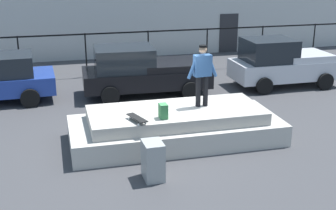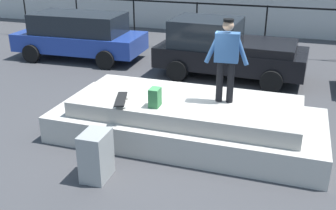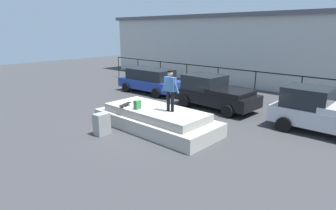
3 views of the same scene
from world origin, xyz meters
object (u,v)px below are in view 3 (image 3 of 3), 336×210
(skateboard, at_px, (125,104))
(car_black_pickup_mid, at_px, (214,92))
(backpack, at_px, (137,105))
(car_silver_pickup_far, at_px, (321,111))
(utility_box, at_px, (102,124))
(car_blue_hatchback_near, at_px, (151,80))
(skateboarder, at_px, (170,88))

(skateboard, distance_m, car_black_pickup_mid, 5.38)
(backpack, distance_m, car_silver_pickup_far, 7.73)
(car_silver_pickup_far, bearing_deg, car_black_pickup_mid, 177.66)
(skateboard, xyz_separation_m, utility_box, (0.10, -1.36, -0.57))
(car_black_pickup_mid, relative_size, utility_box, 5.15)
(car_black_pickup_mid, distance_m, car_silver_pickup_far, 5.49)
(car_silver_pickup_far, bearing_deg, utility_box, -135.76)
(skateboard, distance_m, backpack, 0.72)
(utility_box, bearing_deg, skateboard, 92.58)
(skateboard, distance_m, car_blue_hatchback_near, 7.07)
(skateboarder, relative_size, skateboard, 2.11)
(skateboarder, xyz_separation_m, backpack, (-1.27, -0.70, -0.81))
(car_silver_pickup_far, relative_size, utility_box, 4.51)
(skateboard, bearing_deg, car_black_pickup_mid, 77.39)
(skateboard, bearing_deg, skateboarder, 21.97)
(car_blue_hatchback_near, bearing_deg, skateboarder, -37.98)
(backpack, bearing_deg, car_silver_pickup_far, -51.15)
(car_silver_pickup_far, height_order, utility_box, car_silver_pickup_far)
(car_black_pickup_mid, bearing_deg, skateboard, -102.61)
(skateboarder, bearing_deg, utility_box, -131.06)
(skateboarder, bearing_deg, car_black_pickup_mid, 100.25)
(backpack, bearing_deg, car_black_pickup_mid, -5.99)
(car_blue_hatchback_near, height_order, car_black_pickup_mid, car_black_pickup_mid)
(car_blue_hatchback_near, distance_m, car_black_pickup_mid, 5.43)
(skateboard, xyz_separation_m, car_black_pickup_mid, (1.17, 5.25, -0.13))
(skateboarder, distance_m, car_black_pickup_mid, 4.64)
(car_black_pickup_mid, bearing_deg, utility_box, -99.21)
(car_black_pickup_mid, xyz_separation_m, car_silver_pickup_far, (5.48, -0.22, 0.03))
(backpack, height_order, utility_box, backpack)
(car_blue_hatchback_near, relative_size, car_silver_pickup_far, 1.14)
(backpack, xyz_separation_m, car_silver_pickup_far, (5.95, 4.93, -0.18))
(car_silver_pickup_far, bearing_deg, car_blue_hatchback_near, 176.69)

